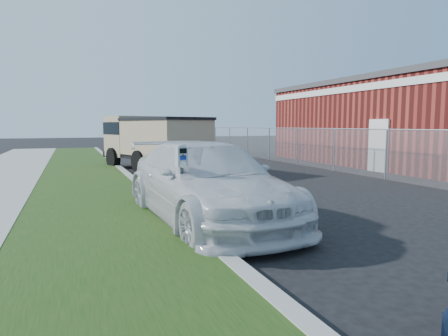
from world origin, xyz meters
name	(u,v)px	position (x,y,z in m)	size (l,w,h in m)	color
ground	(302,217)	(0.00, 0.00, 0.00)	(120.00, 120.00, 0.00)	black
streetside	(22,215)	(-5.57, 2.00, 0.07)	(6.12, 50.00, 0.15)	gray
chainlink_fence	(335,141)	(6.00, 7.00, 1.26)	(0.06, 30.06, 30.00)	slate
brick_building	(422,122)	(12.00, 8.00, 2.13)	(9.20, 14.20, 4.17)	maroon
parking_meter	(182,168)	(-2.78, -0.53, 1.21)	(0.23, 0.17, 1.48)	#3F4247
white_wagon	(207,182)	(-2.01, 0.40, 0.80)	(2.24, 5.51, 1.60)	silver
dump_truck	(153,139)	(-1.18, 10.25, 1.33)	(4.03, 6.42, 2.37)	black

